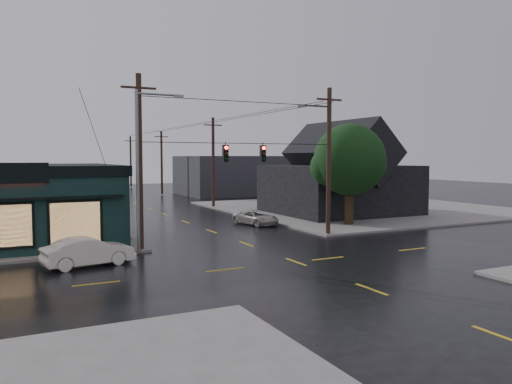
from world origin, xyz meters
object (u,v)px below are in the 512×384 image
corner_tree (350,160)px  sedan_cream (89,252)px  utility_pole_ne (328,236)px  utility_pole_nw (141,251)px  suv_silver (256,218)px

corner_tree → sedan_cream: (-20.55, -6.02, -4.47)m
utility_pole_ne → sedan_cream: 16.52m
utility_pole_nw → sedan_cream: bearing=-140.4°
corner_tree → sedan_cream: size_ratio=1.79×
corner_tree → suv_silver: 8.71m
corner_tree → utility_pole_nw: corner_tree is taller
corner_tree → suv_silver: bearing=147.9°
utility_pole_nw → suv_silver: (11.02, 7.23, 0.58)m
sedan_cream → utility_pole_nw: bearing=-60.7°
utility_pole_nw → sedan_cream: 4.32m
corner_tree → utility_pole_nw: (-17.27, -3.31, -5.20)m
utility_pole_ne → suv_silver: size_ratio=2.43×
suv_silver → corner_tree: bearing=-45.8°
utility_pole_ne → sedan_cream: bearing=-170.5°
sedan_cream → utility_pole_ne: bearing=-90.9°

